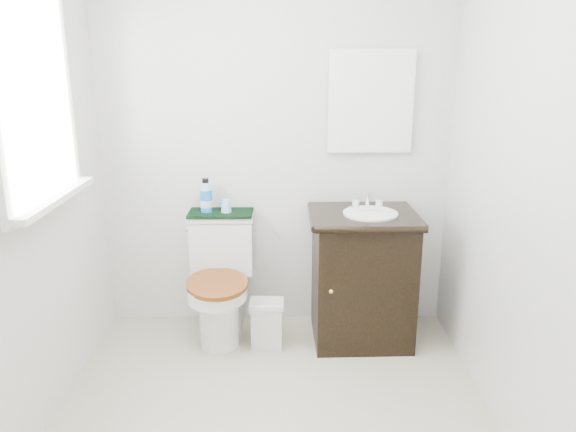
{
  "coord_description": "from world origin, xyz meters",
  "views": [
    {
      "loc": [
        0.06,
        -2.3,
        1.73
      ],
      "look_at": [
        0.08,
        0.75,
        0.85
      ],
      "focal_mm": 35.0,
      "sensor_mm": 36.0,
      "label": 1
    }
  ],
  "objects_px": {
    "vanity": "(362,274)",
    "trash_bin": "(267,323)",
    "cup": "(226,206)",
    "mouthwash_bottle": "(206,196)",
    "toilet": "(221,284)"
  },
  "relations": [
    {
      "from": "vanity",
      "to": "trash_bin",
      "type": "height_order",
      "value": "vanity"
    },
    {
      "from": "trash_bin",
      "to": "cup",
      "type": "bearing_deg",
      "value": 131.98
    },
    {
      "from": "vanity",
      "to": "trash_bin",
      "type": "relative_size",
      "value": 3.11
    },
    {
      "from": "mouthwash_bottle",
      "to": "cup",
      "type": "distance_m",
      "value": 0.14
    },
    {
      "from": "toilet",
      "to": "trash_bin",
      "type": "relative_size",
      "value": 2.57
    },
    {
      "from": "vanity",
      "to": "mouthwash_bottle",
      "type": "relative_size",
      "value": 4.32
    },
    {
      "from": "vanity",
      "to": "cup",
      "type": "bearing_deg",
      "value": 167.85
    },
    {
      "from": "toilet",
      "to": "vanity",
      "type": "distance_m",
      "value": 0.89
    },
    {
      "from": "trash_bin",
      "to": "mouthwash_bottle",
      "type": "relative_size",
      "value": 1.39
    },
    {
      "from": "toilet",
      "to": "mouthwash_bottle",
      "type": "distance_m",
      "value": 0.56
    },
    {
      "from": "trash_bin",
      "to": "cup",
      "type": "height_order",
      "value": "cup"
    },
    {
      "from": "mouthwash_bottle",
      "to": "cup",
      "type": "relative_size",
      "value": 2.6
    },
    {
      "from": "vanity",
      "to": "trash_bin",
      "type": "distance_m",
      "value": 0.66
    },
    {
      "from": "toilet",
      "to": "trash_bin",
      "type": "distance_m",
      "value": 0.39
    },
    {
      "from": "toilet",
      "to": "trash_bin",
      "type": "xyz_separation_m",
      "value": [
        0.29,
        -0.17,
        -0.18
      ]
    }
  ]
}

